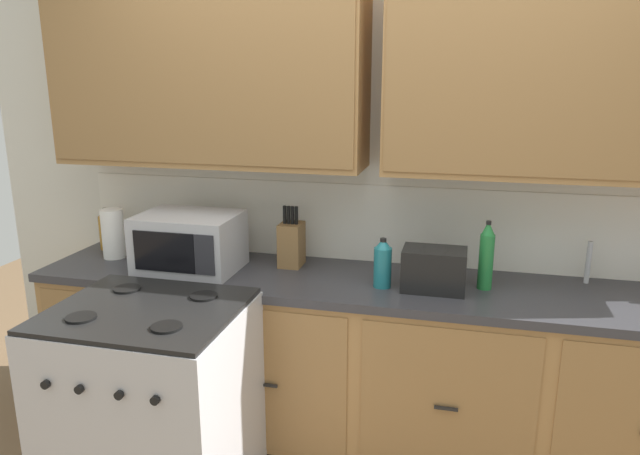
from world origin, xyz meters
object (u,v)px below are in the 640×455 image
stove_range (154,411)px  paper_towel_roll (113,234)px  microwave (189,242)px  bottle_green (486,256)px  bottle_teal (383,263)px  bottle_amber (107,229)px  toaster (434,269)px  knife_block (291,244)px

stove_range → paper_towel_roll: (-0.56, 0.66, 0.57)m
microwave → bottle_green: (1.41, 0.07, 0.01)m
paper_towel_roll → bottle_teal: size_ratio=1.13×
bottle_green → bottle_teal: size_ratio=1.37×
bottle_amber → paper_towel_roll: bearing=-46.0°
paper_towel_roll → bottle_amber: 0.18m
toaster → bottle_teal: bottle_teal is taller
bottle_teal → microwave: bearing=179.0°
stove_range → paper_towel_roll: bearing=130.4°
toaster → knife_block: bearing=166.1°
toaster → bottle_green: (0.22, 0.07, 0.06)m
stove_range → microwave: size_ratio=1.98×
bottle_green → bottle_teal: (-0.45, -0.09, -0.04)m
paper_towel_roll → bottle_teal: bearing=-4.0°
toaster → bottle_green: bearing=18.1°
bottle_green → stove_range: bearing=-153.9°
toaster → bottle_amber: size_ratio=1.21×
stove_range → microwave: microwave is taller
microwave → paper_towel_roll: 0.49m
bottle_amber → stove_range: bearing=-49.0°
toaster → knife_block: (-0.72, 0.18, 0.02)m
knife_block → toaster: bearing=-13.9°
paper_towel_roll → bottle_amber: paper_towel_roll is taller
stove_range → bottle_green: 1.59m
knife_block → paper_towel_roll: size_ratio=1.19×
knife_block → bottle_amber: size_ratio=1.34×
knife_block → bottle_amber: knife_block is taller
bottle_green → toaster: bearing=-161.9°
stove_range → toaster: size_ratio=3.39×
microwave → bottle_amber: bearing=160.5°
toaster → paper_towel_roll: bearing=177.1°
paper_towel_roll → microwave: bearing=-9.9°
knife_block → paper_towel_roll: 0.95m
toaster → paper_towel_roll: (-1.66, 0.08, 0.03)m
microwave → bottle_teal: microwave is taller
bottle_amber → bottle_teal: bottle_amber is taller
microwave → bottle_amber: 0.64m
toaster → bottle_amber: (-1.79, 0.21, 0.02)m
bottle_amber → bottle_green: 2.02m
microwave → knife_block: size_ratio=1.55×
bottle_amber → microwave: bearing=-19.5°
toaster → knife_block: size_ratio=0.90×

